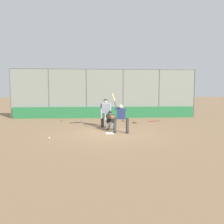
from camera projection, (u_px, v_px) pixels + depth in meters
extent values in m
plane|color=#846647|center=(110.00, 133.00, 11.63)|extent=(160.00, 160.00, 0.00)
cube|color=white|center=(110.00, 133.00, 11.62)|extent=(0.43, 0.43, 0.01)
cylinder|color=#515651|center=(194.00, 93.00, 18.98)|extent=(0.08, 0.08, 4.13)
cylinder|color=#515651|center=(159.00, 93.00, 18.76)|extent=(0.08, 0.08, 4.13)
cylinder|color=#515651|center=(123.00, 93.00, 18.55)|extent=(0.08, 0.08, 4.13)
cylinder|color=#515651|center=(87.00, 93.00, 18.34)|extent=(0.08, 0.08, 4.13)
cylinder|color=#515651|center=(49.00, 93.00, 18.13)|extent=(0.08, 0.08, 4.13)
cylinder|color=#515651|center=(10.00, 94.00, 17.92)|extent=(0.08, 0.08, 4.13)
cube|color=gray|center=(105.00, 93.00, 18.45)|extent=(15.56, 0.01, 4.13)
cylinder|color=#515651|center=(105.00, 69.00, 18.26)|extent=(15.56, 0.06, 0.06)
cube|color=#236638|center=(105.00, 112.00, 18.50)|extent=(15.25, 0.18, 0.93)
cube|color=slate|center=(108.00, 114.00, 20.67)|extent=(10.89, 1.95, 0.12)
cube|color=slate|center=(108.00, 113.00, 20.11)|extent=(10.89, 0.55, 0.44)
cube|color=#B7BABC|center=(108.00, 111.00, 20.08)|extent=(10.89, 0.24, 0.08)
cube|color=slate|center=(108.00, 111.00, 20.64)|extent=(10.89, 0.55, 0.76)
cube|color=#B7BABC|center=(108.00, 107.00, 20.60)|extent=(10.89, 0.24, 0.08)
cube|color=slate|center=(108.00, 109.00, 21.17)|extent=(10.89, 0.55, 1.08)
cube|color=#B7BABC|center=(108.00, 103.00, 21.12)|extent=(10.89, 0.24, 0.08)
cylinder|color=#333333|center=(127.00, 126.00, 11.65)|extent=(0.17, 0.17, 0.82)
cube|color=black|center=(127.00, 132.00, 11.68)|extent=(0.17, 0.30, 0.08)
cylinder|color=#333333|center=(115.00, 125.00, 11.76)|extent=(0.17, 0.17, 0.82)
cube|color=black|center=(115.00, 132.00, 11.79)|extent=(0.17, 0.30, 0.08)
cube|color=navy|center=(121.00, 114.00, 11.64)|extent=(0.49, 0.35, 0.56)
sphere|color=beige|center=(121.00, 107.00, 11.61)|extent=(0.21, 0.21, 0.21)
cylinder|color=navy|center=(121.00, 108.00, 11.64)|extent=(0.57, 0.27, 0.21)
cylinder|color=navy|center=(116.00, 108.00, 11.68)|extent=(0.10, 0.14, 0.16)
sphere|color=black|center=(116.00, 107.00, 11.70)|extent=(0.04, 0.04, 0.04)
cylinder|color=black|center=(115.00, 104.00, 11.78)|extent=(0.10, 0.21, 0.32)
cylinder|color=tan|center=(114.00, 98.00, 11.95)|extent=(0.17, 0.32, 0.45)
cylinder|color=silver|center=(114.00, 127.00, 12.81)|extent=(0.14, 0.14, 0.28)
cylinder|color=silver|center=(113.00, 124.00, 12.97)|extent=(0.19, 0.44, 0.22)
cube|color=black|center=(114.00, 129.00, 12.82)|extent=(0.12, 0.27, 0.08)
cylinder|color=silver|center=(107.00, 127.00, 12.76)|extent=(0.14, 0.14, 0.28)
cylinder|color=silver|center=(107.00, 124.00, 12.92)|extent=(0.19, 0.44, 0.22)
cube|color=black|center=(107.00, 129.00, 12.77)|extent=(0.12, 0.27, 0.08)
cube|color=black|center=(110.00, 118.00, 12.96)|extent=(0.43, 0.35, 0.51)
cube|color=black|center=(110.00, 119.00, 12.82)|extent=(0.37, 0.15, 0.42)
sphere|color=beige|center=(110.00, 113.00, 12.93)|extent=(0.19, 0.19, 0.19)
sphere|color=black|center=(110.00, 112.00, 12.93)|extent=(0.21, 0.21, 0.21)
cylinder|color=black|center=(113.00, 116.00, 12.74)|extent=(0.24, 0.49, 0.15)
ellipsoid|color=brown|center=(112.00, 117.00, 12.51)|extent=(0.31, 0.12, 0.24)
cylinder|color=beige|center=(106.00, 118.00, 12.92)|extent=(0.10, 0.29, 0.41)
cylinder|color=#333333|center=(109.00, 120.00, 13.69)|extent=(0.19, 0.19, 0.90)
cube|color=black|center=(109.00, 126.00, 13.73)|extent=(0.12, 0.28, 0.08)
cylinder|color=#333333|center=(102.00, 120.00, 13.65)|extent=(0.19, 0.19, 0.90)
cube|color=black|center=(102.00, 126.00, 13.69)|extent=(0.12, 0.28, 0.08)
cube|color=gray|center=(106.00, 108.00, 13.54)|extent=(0.50, 0.44, 0.68)
sphere|color=beige|center=(106.00, 101.00, 13.50)|extent=(0.22, 0.22, 0.22)
cylinder|color=black|center=(106.00, 100.00, 13.50)|extent=(0.24, 0.24, 0.08)
cylinder|color=gray|center=(110.00, 111.00, 13.52)|extent=(0.15, 0.25, 0.95)
cylinder|color=gray|center=(101.00, 111.00, 13.47)|extent=(0.16, 0.25, 0.95)
sphere|color=black|center=(159.00, 121.00, 16.35)|extent=(0.04, 0.04, 0.04)
cylinder|color=black|center=(157.00, 121.00, 16.33)|extent=(0.34, 0.05, 0.03)
cylinder|color=maroon|center=(152.00, 121.00, 16.27)|extent=(0.47, 0.10, 0.07)
sphere|color=black|center=(62.00, 121.00, 16.11)|extent=(0.04, 0.04, 0.04)
cylinder|color=black|center=(62.00, 121.00, 16.28)|extent=(0.09, 0.35, 0.03)
cylinder|color=tan|center=(62.00, 120.00, 16.69)|extent=(0.15, 0.49, 0.07)
sphere|color=black|center=(123.00, 120.00, 16.79)|extent=(0.04, 0.04, 0.04)
cylinder|color=black|center=(123.00, 120.00, 16.63)|extent=(0.04, 0.33, 0.03)
cylinder|color=maroon|center=(124.00, 121.00, 16.24)|extent=(0.09, 0.46, 0.07)
sphere|color=black|center=(70.00, 123.00, 15.29)|extent=(0.04, 0.04, 0.04)
cylinder|color=black|center=(73.00, 123.00, 15.38)|extent=(0.36, 0.18, 0.03)
cylinder|color=#28282D|center=(79.00, 122.00, 15.59)|extent=(0.50, 0.27, 0.07)
ellipsoid|color=#56331E|center=(135.00, 122.00, 15.38)|extent=(0.29, 0.19, 0.11)
ellipsoid|color=#56331E|center=(134.00, 123.00, 15.29)|extent=(0.11, 0.08, 0.08)
sphere|color=white|center=(49.00, 138.00, 10.28)|extent=(0.07, 0.07, 0.07)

